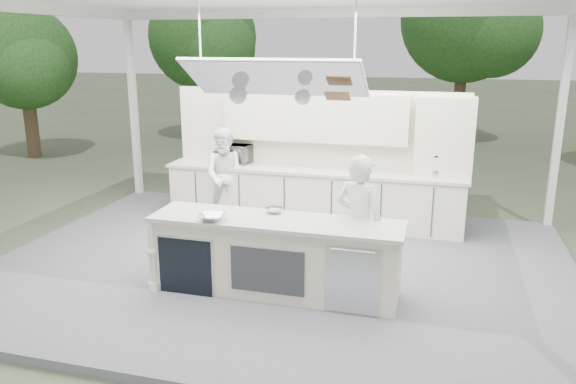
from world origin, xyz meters
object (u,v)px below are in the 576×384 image
(demo_island, at_px, (274,256))
(head_chef, at_px, (359,224))
(back_counter, at_px, (312,196))
(sous_chef, at_px, (227,176))

(demo_island, height_order, head_chef, head_chef)
(demo_island, height_order, back_counter, same)
(back_counter, distance_m, head_chef, 2.74)
(back_counter, xyz_separation_m, head_chef, (1.16, -2.44, 0.39))
(demo_island, distance_m, sous_chef, 2.95)
(back_counter, relative_size, sous_chef, 3.09)
(back_counter, bearing_deg, head_chef, -64.53)
(head_chef, bearing_deg, demo_island, 40.67)
(back_counter, relative_size, head_chef, 2.93)
(sous_chef, bearing_deg, back_counter, -1.09)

